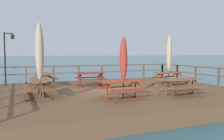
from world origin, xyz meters
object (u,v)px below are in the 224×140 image
object	(u,v)px
picnic_table_mid_left	(169,76)
picnic_table_front_right	(180,83)
patio_umbrella_short_back	(40,52)
patio_umbrella_tall_back_right	(124,60)
picnic_table_back_right	(44,77)
lamp_post_hooked	(8,50)
patio_umbrella_short_mid	(169,53)
picnic_table_mid_right	(41,84)
picnic_table_front_left	(90,76)
picnic_table_mid_centre	(122,86)

from	to	relation	value
picnic_table_mid_left	picnic_table_front_right	bearing A→B (deg)	-118.20
patio_umbrella_short_back	patio_umbrella_tall_back_right	bearing A→B (deg)	-8.44
picnic_table_front_right	patio_umbrella_tall_back_right	size ratio (longest dim) A/B	0.75
picnic_table_back_right	patio_umbrella_short_back	bearing A→B (deg)	-97.68
lamp_post_hooked	picnic_table_back_right	bearing A→B (deg)	-32.45
patio_umbrella_short_back	patio_umbrella_short_mid	world-z (taller)	patio_umbrella_short_back
picnic_table_back_right	lamp_post_hooked	world-z (taller)	lamp_post_hooked
picnic_table_mid_right	picnic_table_back_right	bearing A→B (deg)	81.55
picnic_table_mid_left	picnic_table_front_right	xyz separation A→B (m)	(-1.73, -3.22, 0.00)
patio_umbrella_short_back	patio_umbrella_tall_back_right	world-z (taller)	patio_umbrella_short_back
picnic_table_front_left	picnic_table_mid_right	world-z (taller)	same
picnic_table_back_right	patio_umbrella_short_mid	xyz separation A→B (m)	(7.11, -2.31, 1.38)
picnic_table_front_right	patio_umbrella_short_mid	size ratio (longest dim) A/B	0.64
patio_umbrella_tall_back_right	picnic_table_front_right	bearing A→B (deg)	-4.43
patio_umbrella_tall_back_right	picnic_table_mid_right	bearing A→B (deg)	150.27
picnic_table_back_right	patio_umbrella_tall_back_right	xyz separation A→B (m)	(2.66, -5.29, 1.10)
picnic_table_mid_right	patio_umbrella_short_back	xyz separation A→B (m)	(-0.13, -1.32, 1.40)
picnic_table_mid_left	patio_umbrella_tall_back_right	xyz separation A→B (m)	(-4.46, -3.01, 1.10)
picnic_table_mid_centre	patio_umbrella_tall_back_right	bearing A→B (deg)	-50.48
picnic_table_mid_centre	patio_umbrella_tall_back_right	world-z (taller)	patio_umbrella_tall_back_right
patio_umbrella_short_mid	patio_umbrella_tall_back_right	bearing A→B (deg)	-146.13
picnic_table_mid_right	picnic_table_mid_centre	bearing A→B (deg)	-29.24
picnic_table_mid_centre	picnic_table_mid_left	distance (m)	5.39
picnic_table_mid_left	patio_umbrella_short_mid	distance (m)	1.38
picnic_table_back_right	patio_umbrella_tall_back_right	bearing A→B (deg)	-63.31
picnic_table_mid_left	picnic_table_mid_right	world-z (taller)	same
picnic_table_mid_left	picnic_table_mid_right	bearing A→B (deg)	-171.12
picnic_table_mid_right	patio_umbrella_short_back	distance (m)	1.93
picnic_table_mid_centre	picnic_table_mid_left	bearing A→B (deg)	33.09
picnic_table_front_left	picnic_table_back_right	xyz separation A→B (m)	(-2.59, 0.79, 0.01)
picnic_table_front_left	picnic_table_back_right	bearing A→B (deg)	163.10
picnic_table_mid_left	picnic_table_front_right	world-z (taller)	same
picnic_table_mid_centre	picnic_table_mid_left	xyz separation A→B (m)	(4.52, 2.94, 0.00)
picnic_table_front_right	patio_umbrella_short_back	bearing A→B (deg)	173.37
picnic_table_front_right	picnic_table_front_left	bearing A→B (deg)	120.69
lamp_post_hooked	picnic_table_mid_left	bearing A→B (deg)	-21.24
picnic_table_mid_right	patio_umbrella_short_back	bearing A→B (deg)	-95.62
picnic_table_front_right	patio_umbrella_short_mid	xyz separation A→B (m)	(1.71, 3.19, 1.37)
picnic_table_front_right	picnic_table_mid_right	size ratio (longest dim) A/B	1.01
patio_umbrella_short_back	lamp_post_hooked	size ratio (longest dim) A/B	0.96
patio_umbrella_short_mid	patio_umbrella_short_back	bearing A→B (deg)	-162.18
picnic_table_back_right	patio_umbrella_short_back	distance (m)	5.05
patio_umbrella_short_back	picnic_table_mid_centre	bearing A→B (deg)	-7.41
picnic_table_mid_centre	picnic_table_mid_right	xyz separation A→B (m)	(-3.12, 1.75, 0.01)
picnic_table_mid_right	patio_umbrella_short_mid	distance (m)	7.83
picnic_table_mid_left	patio_umbrella_short_back	size ratio (longest dim) A/B	0.61
picnic_table_mid_left	picnic_table_front_right	size ratio (longest dim) A/B	0.97
patio_umbrella_short_back	patio_umbrella_short_mid	bearing A→B (deg)	17.82
picnic_table_back_right	patio_umbrella_short_mid	size ratio (longest dim) A/B	0.66
picnic_table_mid_centre	patio_umbrella_short_back	distance (m)	3.57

